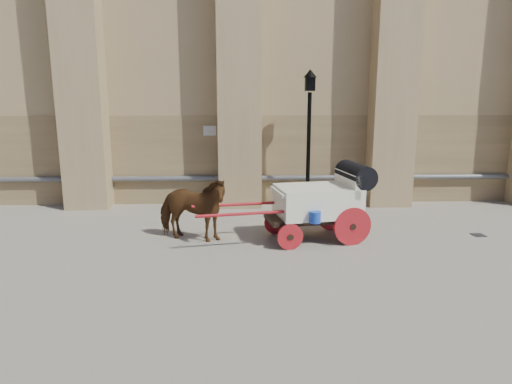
{
  "coord_description": "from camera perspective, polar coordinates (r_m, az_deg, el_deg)",
  "views": [
    {
      "loc": [
        -1.04,
        -11.36,
        3.65
      ],
      "look_at": [
        -0.61,
        -0.11,
        1.26
      ],
      "focal_mm": 32.0,
      "sensor_mm": 36.0,
      "label": 1
    }
  ],
  "objects": [
    {
      "name": "ground",
      "position": [
        11.97,
        2.92,
        -5.78
      ],
      "size": [
        90.0,
        90.0,
        0.0
      ],
      "primitive_type": "plane",
      "color": "gray",
      "rests_on": "ground"
    },
    {
      "name": "carriage",
      "position": [
        11.77,
        8.37,
        -0.88
      ],
      "size": [
        4.61,
        1.96,
        1.96
      ],
      "rotation": [
        0.0,
        0.0,
        0.18
      ],
      "color": "black",
      "rests_on": "ground"
    },
    {
      "name": "drain_grate_near",
      "position": [
        12.08,
        3.64,
        -5.6
      ],
      "size": [
        0.38,
        0.38,
        0.01
      ],
      "primitive_type": "cube",
      "rotation": [
        0.0,
        0.0,
        -0.21
      ],
      "color": "black",
      "rests_on": "ground"
    },
    {
      "name": "drain_grate_far",
      "position": [
        13.57,
        26.03,
        -4.85
      ],
      "size": [
        0.34,
        0.34,
        0.01
      ],
      "primitive_type": "cube",
      "rotation": [
        0.0,
        0.0,
        0.07
      ],
      "color": "black",
      "rests_on": "ground"
    },
    {
      "name": "horse",
      "position": [
        11.65,
        -8.03,
        -2.11
      ],
      "size": [
        2.17,
        1.48,
        1.67
      ],
      "primitive_type": "imported",
      "rotation": [
        0.0,
        0.0,
        1.25
      ],
      "color": "brown",
      "rests_on": "ground"
    },
    {
      "name": "street_lamp",
      "position": [
        14.6,
        6.61,
        6.89
      ],
      "size": [
        0.42,
        0.42,
        4.44
      ],
      "color": "black",
      "rests_on": "ground"
    }
  ]
}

